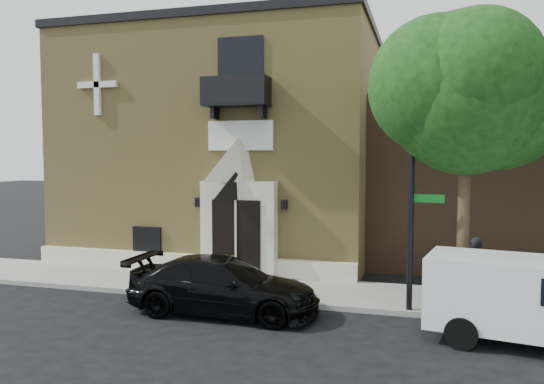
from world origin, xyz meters
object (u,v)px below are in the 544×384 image
Objects in this scene: black_sedan at (223,286)px; dumpster at (489,283)px; fire_hydrant at (486,297)px; street_sign at (412,201)px; pedestrian_near at (475,268)px.

black_sedan is 2.38× the size of dumpster.
dumpster is at bearing -73.56° from black_sedan.
black_sedan is at bearing -167.37° from fire_hydrant.
black_sedan is 6.89m from fire_hydrant.
street_sign is at bearing -172.20° from fire_hydrant.
fire_hydrant is (6.72, 1.51, -0.20)m from black_sedan.
dumpster is (2.03, 0.73, -2.22)m from street_sign.
street_sign is (4.81, 1.24, 2.29)m from black_sedan.
black_sedan is 0.90× the size of street_sign.
black_sedan reaches higher than dumpster.
black_sedan is 2.95× the size of pedestrian_near.
black_sedan is at bearing 24.78° from pedestrian_near.
dumpster is (0.12, 0.46, 0.28)m from fire_hydrant.
fire_hydrant is at bearing 13.70° from street_sign.
pedestrian_near reaches higher than fire_hydrant.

